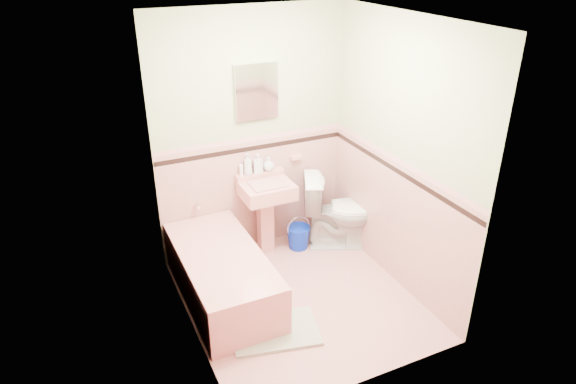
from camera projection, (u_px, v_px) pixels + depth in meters
name	position (u px, v px, depth m)	size (l,w,h in m)	color
floor	(299.00, 299.00, 4.79)	(2.20, 2.20, 0.00)	#D7918D
ceiling	(303.00, 19.00, 3.69)	(2.20, 2.20, 0.00)	white
wall_back	(252.00, 136.00, 5.13)	(2.50, 2.50, 0.00)	beige
wall_front	(376.00, 241.00, 3.35)	(2.50, 2.50, 0.00)	beige
wall_left	(182.00, 200.00, 3.86)	(2.50, 2.50, 0.00)	beige
wall_right	(400.00, 157.00, 4.62)	(2.50, 2.50, 0.00)	beige
wainscot_back	(254.00, 194.00, 5.41)	(2.00, 2.00, 0.00)	#D99792
wainscot_front	(368.00, 318.00, 3.64)	(2.00, 2.00, 0.00)	#D99792
wainscot_left	(191.00, 272.00, 4.15)	(2.20, 2.20, 0.00)	#D99792
wainscot_right	(393.00, 221.00, 4.90)	(2.20, 2.20, 0.00)	#D99792
accent_back	(253.00, 148.00, 5.17)	(2.00, 2.00, 0.00)	black
accent_front	(373.00, 256.00, 3.42)	(2.00, 2.00, 0.00)	black
accent_left	(186.00, 215.00, 3.92)	(2.20, 2.20, 0.00)	black
accent_right	(397.00, 171.00, 4.67)	(2.20, 2.20, 0.00)	black
cap_back	(253.00, 139.00, 5.13)	(2.00, 2.00, 0.00)	#D79191
cap_front	(374.00, 243.00, 3.37)	(2.00, 2.00, 0.00)	#D79191
cap_left	(185.00, 204.00, 3.88)	(2.20, 2.20, 0.00)	#D79191
cap_right	(398.00, 161.00, 4.63)	(2.20, 2.20, 0.00)	#D79191
bathtub	(222.00, 277.00, 4.72)	(0.70, 1.50, 0.45)	tan
tub_faucet	(197.00, 205.00, 5.13)	(0.04, 0.04, 0.12)	silver
sink	(267.00, 219.00, 5.33)	(0.52, 0.48, 0.81)	tan
sink_faucet	(261.00, 166.00, 5.20)	(0.02, 0.02, 0.10)	silver
medicine_cabinet	(256.00, 92.00, 4.93)	(0.44, 0.04, 0.55)	white
soap_dish	(296.00, 157.00, 5.41)	(0.12, 0.07, 0.04)	tan
soap_bottle_left	(248.00, 164.00, 5.17)	(0.08, 0.09, 0.22)	#B2B2B2
soap_bottle_mid	(258.00, 163.00, 5.22)	(0.09, 0.09, 0.20)	#B2B2B2
soap_bottle_right	(269.00, 164.00, 5.28)	(0.11, 0.11, 0.15)	#B2B2B2
tube	(241.00, 170.00, 5.17)	(0.04, 0.04, 0.12)	white
toilet	(341.00, 211.00, 5.48)	(0.45, 0.80, 0.81)	white
bucket	(298.00, 237.00, 5.54)	(0.25, 0.25, 0.25)	#0725B6
bath_mat	(275.00, 331.00, 4.37)	(0.73, 0.48, 0.03)	#A0A98D
shoe	(280.00, 317.00, 4.47)	(0.16, 0.08, 0.07)	#BF1E59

